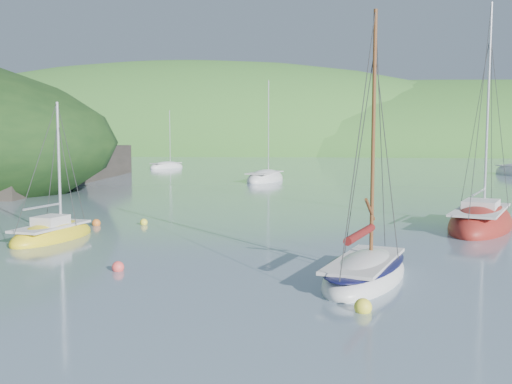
% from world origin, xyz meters
% --- Properties ---
extents(ground, '(700.00, 700.00, 0.00)m').
position_xyz_m(ground, '(0.00, 0.00, 0.00)').
color(ground, slate).
rests_on(ground, ground).
extents(shoreline_hills, '(690.00, 135.00, 56.00)m').
position_xyz_m(shoreline_hills, '(-9.66, 172.42, 0.00)').
color(shoreline_hills, '#2E712B').
rests_on(shoreline_hills, ground).
extents(daysailer_white, '(3.41, 6.13, 8.90)m').
position_xyz_m(daysailer_white, '(3.10, 1.18, 0.21)').
color(daysailer_white, white).
rests_on(daysailer_white, ground).
extents(sloop_red, '(5.05, 8.46, 11.84)m').
position_xyz_m(sloop_red, '(8.49, 12.56, 0.22)').
color(sloop_red, maroon).
rests_on(sloop_red, ground).
extents(sailboat_yellow, '(2.46, 5.07, 6.49)m').
position_xyz_m(sailboat_yellow, '(-10.23, 5.68, 0.17)').
color(sailboat_yellow, yellow).
rests_on(sailboat_yellow, ground).
extents(distant_sloop_a, '(3.91, 8.14, 11.14)m').
position_xyz_m(distant_sloop_a, '(-7.30, 40.33, 0.19)').
color(distant_sloop_a, white).
rests_on(distant_sloop_a, ground).
extents(distant_sloop_c, '(4.60, 6.81, 9.18)m').
position_xyz_m(distant_sloop_c, '(-26.03, 62.36, 0.16)').
color(distant_sloop_c, white).
rests_on(distant_sloop_c, ground).
extents(mooring_buoys, '(23.25, 13.98, 0.45)m').
position_xyz_m(mooring_buoys, '(-0.46, 5.58, 0.12)').
color(mooring_buoys, '#FFF238').
rests_on(mooring_buoys, ground).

